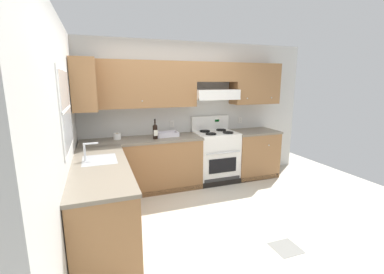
{
  "coord_description": "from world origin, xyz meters",
  "views": [
    {
      "loc": [
        -1.25,
        -3.06,
        1.85
      ],
      "look_at": [
        0.13,
        0.7,
        1.0
      ],
      "focal_mm": 24.64,
      "sensor_mm": 36.0,
      "label": 1
    }
  ],
  "objects_px": {
    "stove": "(216,156)",
    "bowl": "(167,135)",
    "paper_towel_roll": "(117,136)",
    "wine_bottle": "(155,131)"
  },
  "relations": [
    {
      "from": "stove",
      "to": "bowl",
      "type": "distance_m",
      "value": 1.02
    },
    {
      "from": "bowl",
      "to": "paper_towel_roll",
      "type": "height_order",
      "value": "paper_towel_roll"
    },
    {
      "from": "wine_bottle",
      "to": "bowl",
      "type": "bearing_deg",
      "value": 31.42
    },
    {
      "from": "stove",
      "to": "paper_towel_roll",
      "type": "height_order",
      "value": "stove"
    },
    {
      "from": "stove",
      "to": "wine_bottle",
      "type": "distance_m",
      "value": 1.29
    },
    {
      "from": "stove",
      "to": "wine_bottle",
      "type": "xyz_separation_m",
      "value": [
        -1.16,
        -0.08,
        0.57
      ]
    },
    {
      "from": "stove",
      "to": "bowl",
      "type": "height_order",
      "value": "stove"
    },
    {
      "from": "stove",
      "to": "paper_towel_roll",
      "type": "relative_size",
      "value": 9.78
    },
    {
      "from": "stove",
      "to": "paper_towel_roll",
      "type": "distance_m",
      "value": 1.82
    },
    {
      "from": "stove",
      "to": "wine_bottle",
      "type": "bearing_deg",
      "value": -175.93
    }
  ]
}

